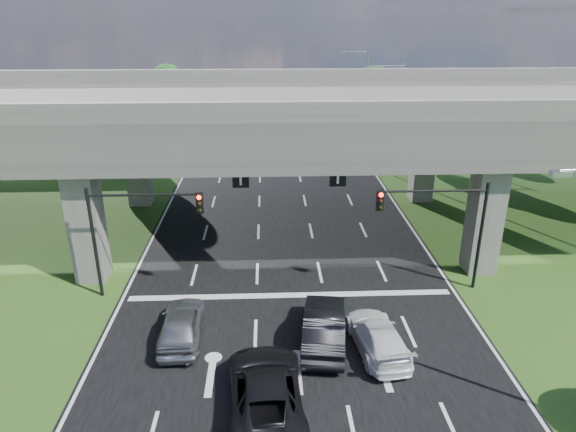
{
  "coord_description": "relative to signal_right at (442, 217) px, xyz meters",
  "views": [
    {
      "loc": [
        -1.13,
        -20.11,
        14.07
      ],
      "look_at": [
        0.04,
        7.61,
        2.91
      ],
      "focal_mm": 32.0,
      "sensor_mm": 36.0,
      "label": 1
    }
  ],
  "objects": [
    {
      "name": "tree_left_near",
      "position": [
        -21.78,
        22.06,
        0.63
      ],
      "size": [
        4.5,
        4.5,
        7.8
      ],
      "color": "black",
      "rests_on": "ground"
    },
    {
      "name": "tree_right_far",
      "position": [
        4.22,
        40.06,
        0.63
      ],
      "size": [
        4.5,
        4.5,
        7.8
      ],
      "color": "black",
      "rests_on": "ground"
    },
    {
      "name": "tree_right_mid",
      "position": [
        8.22,
        32.06,
        -0.01
      ],
      "size": [
        3.91,
        3.9,
        6.76
      ],
      "color": "black",
      "rests_on": "ground"
    },
    {
      "name": "tree_right_near",
      "position": [
        5.22,
        24.06,
        0.31
      ],
      "size": [
        4.2,
        4.2,
        7.28
      ],
      "color": "black",
      "rests_on": "ground"
    },
    {
      "name": "road",
      "position": [
        -7.82,
        6.06,
        -4.17
      ],
      "size": [
        18.0,
        120.0,
        0.03
      ],
      "primitive_type": "cube",
      "color": "black",
      "rests_on": "ground"
    },
    {
      "name": "signal_left",
      "position": [
        -15.65,
        0.0,
        0.0
      ],
      "size": [
        5.76,
        0.54,
        6.0
      ],
      "color": "black",
      "rests_on": "ground"
    },
    {
      "name": "car_white",
      "position": [
        -4.22,
        -5.28,
        -3.46
      ],
      "size": [
        2.53,
        5.03,
        1.4
      ],
      "primitive_type": "imported",
      "rotation": [
        0.0,
        0.0,
        3.26
      ],
      "color": "white",
      "rests_on": "road"
    },
    {
      "name": "streetlight_far",
      "position": [
        2.27,
        20.06,
        1.66
      ],
      "size": [
        3.38,
        0.25,
        10.0
      ],
      "color": "gray",
      "rests_on": "ground"
    },
    {
      "name": "warehouse",
      "position": [
        -33.82,
        31.06,
        -2.19
      ],
      "size": [
        20.0,
        10.0,
        4.0
      ],
      "primitive_type": "cube",
      "color": "#9E9E99",
      "rests_on": "ground"
    },
    {
      "name": "tree_left_far",
      "position": [
        -20.78,
        38.06,
        0.95
      ],
      "size": [
        4.8,
        4.8,
        8.32
      ],
      "color": "black",
      "rests_on": "ground"
    },
    {
      "name": "car_silver",
      "position": [
        -12.96,
        -4.08,
        -3.36
      ],
      "size": [
        2.01,
        4.72,
        1.59
      ],
      "primitive_type": "imported",
      "rotation": [
        0.0,
        0.0,
        3.17
      ],
      "color": "#9C9EA4",
      "rests_on": "road"
    },
    {
      "name": "overpass",
      "position": [
        -7.82,
        8.06,
        3.73
      ],
      "size": [
        80.0,
        15.0,
        10.0
      ],
      "color": "#3C3A37",
      "rests_on": "ground"
    },
    {
      "name": "ground",
      "position": [
        -7.82,
        -3.94,
        -4.19
      ],
      "size": [
        160.0,
        160.0,
        0.0
      ],
      "primitive_type": "plane",
      "color": "#2D4E19",
      "rests_on": "ground"
    },
    {
      "name": "car_dark",
      "position": [
        -6.52,
        -4.62,
        -3.3
      ],
      "size": [
        2.47,
        5.4,
        1.72
      ],
      "primitive_type": "imported",
      "rotation": [
        0.0,
        0.0,
        3.01
      ],
      "color": "black",
      "rests_on": "road"
    },
    {
      "name": "signal_right",
      "position": [
        0.0,
        0.0,
        0.0
      ],
      "size": [
        5.76,
        0.54,
        6.0
      ],
      "color": "black",
      "rests_on": "ground"
    },
    {
      "name": "car_trailing",
      "position": [
        -9.14,
        -8.71,
        -3.33
      ],
      "size": [
        3.01,
        6.07,
        1.65
      ],
      "primitive_type": "imported",
      "rotation": [
        0.0,
        0.0,
        3.19
      ],
      "color": "black",
      "rests_on": "road"
    },
    {
      "name": "tree_left_mid",
      "position": [
        -24.78,
        30.06,
        -0.01
      ],
      "size": [
        3.91,
        3.9,
        6.76
      ],
      "color": "black",
      "rests_on": "ground"
    },
    {
      "name": "streetlight_beyond",
      "position": [
        2.27,
        36.06,
        1.66
      ],
      "size": [
        3.38,
        0.25,
        10.0
      ],
      "color": "gray",
      "rests_on": "ground"
    }
  ]
}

